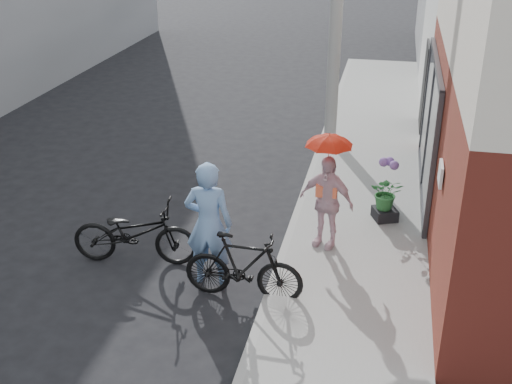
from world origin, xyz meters
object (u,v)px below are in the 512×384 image
(bike_left, at_px, (135,233))
(bike_right, at_px, (243,267))
(officer, at_px, (209,224))
(kimono_woman, at_px, (326,201))
(planter, at_px, (385,214))

(bike_left, xyz_separation_m, bike_right, (1.88, -0.63, 0.00))
(officer, height_order, bike_left, officer)
(kimono_woman, bearing_deg, officer, -122.90)
(planter, bearing_deg, officer, -136.37)
(bike_left, relative_size, kimono_woman, 1.27)
(officer, distance_m, kimono_woman, 2.01)
(bike_left, height_order, kimono_woman, kimono_woman)
(bike_right, bearing_deg, officer, 61.83)
(kimono_woman, height_order, planter, kimono_woman)
(bike_right, bearing_deg, bike_left, 72.77)
(officer, relative_size, bike_left, 0.99)
(bike_left, bearing_deg, bike_right, -115.31)
(officer, height_order, planter, officer)
(bike_left, bearing_deg, officer, -109.78)
(bike_right, distance_m, planter, 3.32)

